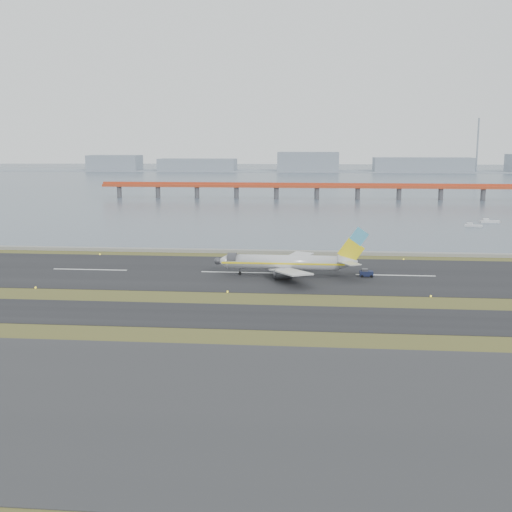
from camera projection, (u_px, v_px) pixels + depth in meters
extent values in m
plane|color=#384819|center=(223.00, 301.00, 137.28)|extent=(1000.00, 1000.00, 0.00)
cube|color=#2F2F31|center=(162.00, 403.00, 83.36)|extent=(1000.00, 50.00, 0.10)
cube|color=black|center=(214.00, 315.00, 125.51)|extent=(1000.00, 18.00, 0.10)
cube|color=black|center=(239.00, 273.00, 166.67)|extent=(1000.00, 45.00, 0.10)
cube|color=gray|center=(251.00, 252.00, 196.00)|extent=(1000.00, 2.50, 1.00)
cube|color=#445161|center=(295.00, 179.00, 588.16)|extent=(1400.00, 800.00, 1.30)
cube|color=#BE4120|center=(317.00, 187.00, 379.18)|extent=(260.00, 5.00, 1.60)
cube|color=#BE4120|center=(317.00, 184.00, 378.91)|extent=(260.00, 0.40, 1.40)
cylinder|color=#4C4C51|center=(158.00, 193.00, 388.76)|extent=(2.80, 2.80, 7.00)
cylinder|color=#4C4C51|center=(317.00, 194.00, 379.97)|extent=(2.80, 2.80, 7.00)
cylinder|color=#4C4C51|center=(483.00, 195.00, 371.17)|extent=(2.80, 2.80, 7.00)
cube|color=gray|center=(299.00, 171.00, 744.99)|extent=(1400.00, 80.00, 1.00)
cube|color=gray|center=(115.00, 163.00, 763.56)|extent=(60.00, 35.00, 18.00)
cube|color=gray|center=(198.00, 165.00, 754.75)|extent=(90.00, 35.00, 14.00)
cube|color=gray|center=(308.00, 162.00, 742.15)|extent=(70.00, 35.00, 22.00)
cube|color=gray|center=(422.00, 165.00, 730.77)|extent=(110.00, 35.00, 16.00)
cylinder|color=gray|center=(478.00, 145.00, 721.41)|extent=(1.80, 1.80, 60.00)
cylinder|color=silver|center=(283.00, 262.00, 162.33)|extent=(28.00, 3.80, 3.80)
cone|color=silver|center=(222.00, 261.00, 163.76)|extent=(3.20, 3.80, 3.80)
cone|color=silver|center=(348.00, 262.00, 160.79)|extent=(5.00, 3.80, 3.80)
cube|color=yellow|center=(283.00, 264.00, 160.45)|extent=(31.00, 0.06, 0.45)
cube|color=yellow|center=(283.00, 261.00, 164.21)|extent=(31.00, 0.06, 0.45)
cube|color=silver|center=(290.00, 272.00, 153.92)|extent=(11.31, 15.89, 1.66)
cube|color=silver|center=(293.00, 259.00, 170.58)|extent=(11.31, 15.89, 1.66)
cylinder|color=#3D3D42|center=(284.00, 274.00, 156.74)|extent=(4.20, 2.10, 2.10)
cylinder|color=#3D3D42|center=(286.00, 265.00, 168.50)|extent=(4.20, 2.10, 2.10)
cube|color=yellow|center=(351.00, 251.00, 160.21)|extent=(6.80, 0.35, 6.85)
cube|color=#4DAFDC|center=(359.00, 236.00, 159.39)|extent=(4.85, 0.37, 4.90)
cube|color=silver|center=(350.00, 263.00, 156.95)|extent=(5.64, 6.80, 0.22)
cube|color=silver|center=(348.00, 258.00, 164.40)|extent=(5.64, 6.80, 0.22)
cylinder|color=black|center=(240.00, 273.00, 163.87)|extent=(0.80, 0.28, 0.80)
cylinder|color=black|center=(288.00, 276.00, 159.97)|extent=(1.00, 0.38, 1.00)
cylinder|color=black|center=(289.00, 272.00, 165.46)|extent=(1.00, 0.38, 1.00)
cube|color=#141A37|center=(366.00, 273.00, 161.18)|extent=(3.39, 1.99, 1.24)
cube|color=#3D3D42|center=(365.00, 270.00, 161.05)|extent=(1.51, 1.61, 0.73)
cylinder|color=black|center=(362.00, 276.00, 160.52)|extent=(0.74, 0.34, 0.73)
cylinder|color=black|center=(361.00, 275.00, 162.16)|extent=(0.74, 0.34, 0.73)
cylinder|color=black|center=(371.00, 276.00, 160.40)|extent=(0.74, 0.34, 0.73)
cylinder|color=black|center=(370.00, 275.00, 162.03)|extent=(0.74, 0.34, 0.73)
cube|color=silver|center=(474.00, 226.00, 256.78)|extent=(7.05, 4.53, 0.87)
cube|color=silver|center=(470.00, 224.00, 257.31)|extent=(2.37, 2.16, 0.87)
cube|color=silver|center=(490.00, 222.00, 269.48)|extent=(7.77, 2.56, 0.99)
cube|color=silver|center=(486.00, 220.00, 269.45)|extent=(2.24, 1.80, 0.99)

